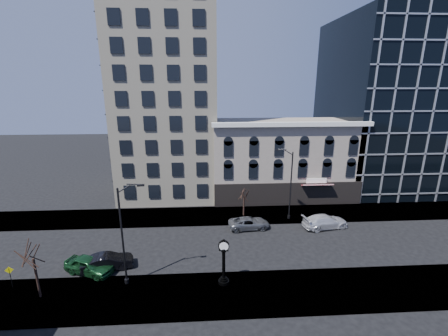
{
  "coord_description": "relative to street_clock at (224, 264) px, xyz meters",
  "views": [
    {
      "loc": [
        0.01,
        -29.99,
        17.65
      ],
      "look_at": [
        2.0,
        4.0,
        8.0
      ],
      "focal_mm": 24.0,
      "sensor_mm": 36.0,
      "label": 1
    }
  ],
  "objects": [
    {
      "name": "car_far_b",
      "position": [
        13.46,
        10.38,
        -1.3
      ],
      "size": [
        6.11,
        3.34,
        1.68
      ],
      "primitive_type": "imported",
      "rotation": [
        0.0,
        0.0,
        1.75
      ],
      "color": "silver",
      "rests_on": "ground"
    },
    {
      "name": "car_near_b",
      "position": [
        -11.23,
        2.94,
        -1.34
      ],
      "size": [
        5.12,
        2.94,
        1.6
      ],
      "primitive_type": "imported",
      "rotation": [
        0.0,
        0.0,
        1.84
      ],
      "color": "black",
      "rests_on": "ground"
    },
    {
      "name": "bare_tree_far",
      "position": [
        3.58,
        14.38,
        1.39
      ],
      "size": [
        2.63,
        2.63,
        4.52
      ],
      "color": "black",
      "rests_on": "sidewalk_far"
    },
    {
      "name": "bare_tree_near",
      "position": [
        -15.72,
        -0.9,
        2.46
      ],
      "size": [
        3.45,
        3.45,
        5.92
      ],
      "color": "black",
      "rests_on": "sidewalk_near"
    },
    {
      "name": "warning_sign",
      "position": [
        -18.83,
        0.48,
        -0.57
      ],
      "size": [
        0.68,
        0.19,
        2.1
      ],
      "rotation": [
        0.0,
        0.0,
        0.23
      ],
      "color": "black",
      "rests_on": "sidewalk_near"
    },
    {
      "name": "car_near_a",
      "position": [
        -12.81,
        2.43,
        -1.31
      ],
      "size": [
        5.25,
        3.66,
        1.66
      ],
      "primitive_type": "imported",
      "rotation": [
        0.0,
        0.0,
        1.18
      ],
      "color": "#143F1E",
      "rests_on": "ground"
    },
    {
      "name": "car_far_a",
      "position": [
        3.81,
        10.73,
        -1.42
      ],
      "size": [
        5.36,
        2.87,
        1.43
      ],
      "primitive_type": "imported",
      "rotation": [
        0.0,
        0.0,
        1.67
      ],
      "color": "#595B60",
      "rests_on": "ground"
    },
    {
      "name": "cream_tower",
      "position": [
        -7.46,
        25.53,
        17.18
      ],
      "size": [
        15.9,
        15.4,
        42.5
      ],
      "color": "beige",
      "rests_on": "ground"
    },
    {
      "name": "ground",
      "position": [
        -1.35,
        6.64,
        -2.14
      ],
      "size": [
        160.0,
        160.0,
        0.0
      ],
      "primitive_type": "plane",
      "color": "black",
      "rests_on": "ground"
    },
    {
      "name": "victorian_row",
      "position": [
        10.65,
        22.53,
        3.86
      ],
      "size": [
        22.6,
        11.19,
        12.5
      ],
      "color": "gray",
      "rests_on": "ground"
    },
    {
      "name": "street_lamp_near",
      "position": [
        -8.1,
        0.56,
        5.31
      ],
      "size": [
        2.51,
        0.51,
        9.7
      ],
      "rotation": [
        0.0,
        0.0,
        0.09
      ],
      "color": "black",
      "rests_on": "sidewalk_near"
    },
    {
      "name": "street_clock",
      "position": [
        0.0,
        0.0,
        0.0
      ],
      "size": [
        1.01,
        1.01,
        4.46
      ],
      "rotation": [
        0.0,
        0.0,
        -0.1
      ],
      "color": "black",
      "rests_on": "sidewalk_near"
    },
    {
      "name": "street_lamp_far",
      "position": [
        8.87,
        13.27,
        5.3
      ],
      "size": [
        2.4,
        1.14,
        9.7
      ],
      "rotation": [
        0.0,
        0.0,
        2.77
      ],
      "color": "black",
      "rests_on": "sidewalk_far"
    },
    {
      "name": "glass_office",
      "position": [
        30.65,
        27.55,
        11.86
      ],
      "size": [
        20.0,
        20.15,
        28.0
      ],
      "color": "black",
      "rests_on": "ground"
    },
    {
      "name": "sidewalk_far",
      "position": [
        -1.35,
        14.64,
        -2.08
      ],
      "size": [
        160.0,
        6.0,
        0.12
      ],
      "primitive_type": "cube",
      "color": "gray",
      "rests_on": "ground"
    },
    {
      "name": "sidewalk_near",
      "position": [
        -1.35,
        -1.36,
        -2.08
      ],
      "size": [
        160.0,
        6.0,
        0.12
      ],
      "primitive_type": "cube",
      "color": "gray",
      "rests_on": "ground"
    }
  ]
}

